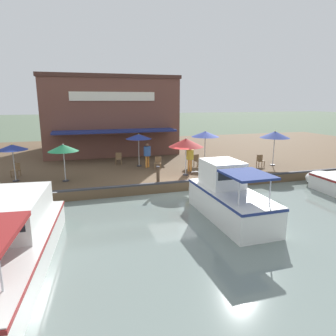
{
  "coord_description": "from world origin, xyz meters",
  "views": [
    {
      "loc": [
        15.82,
        -5.02,
        5.27
      ],
      "look_at": [
        -1.0,
        0.03,
        1.3
      ],
      "focal_mm": 32.0,
      "sensor_mm": 36.0,
      "label": 1
    }
  ],
  "objects_px": {
    "waterfront_restaurant": "(109,114)",
    "patio_umbrella_mid_patio_left": "(139,137)",
    "tree_downstream_bank": "(147,103)",
    "patio_umbrella_far_corner": "(205,134)",
    "patio_umbrella_near_quay_edge": "(63,148)",
    "patio_umbrella_by_entrance": "(275,135)",
    "cafe_chair_under_first_umbrella": "(197,160)",
    "motorboat_far_downstream": "(224,195)",
    "person_near_entrance": "(147,152)",
    "motorboat_distant_upstream": "(5,237)",
    "cafe_chair_back_row_seat": "(119,158)",
    "cafe_chair_beside_entrance": "(16,169)",
    "patio_umbrella_mid_patio_right": "(186,143)",
    "mooring_post": "(158,175)",
    "patio_umbrella_back_row": "(12,147)",
    "person_at_quay_edge": "(190,156)",
    "cafe_chair_mid_patio": "(260,160)",
    "cafe_chair_facing_river": "(158,162)"
  },
  "relations": [
    {
      "from": "cafe_chair_mid_patio",
      "to": "motorboat_far_downstream",
      "type": "xyz_separation_m",
      "value": [
        6.39,
        -6.15,
        -0.1
      ]
    },
    {
      "from": "patio_umbrella_by_entrance",
      "to": "cafe_chair_under_first_umbrella",
      "type": "bearing_deg",
      "value": -102.86
    },
    {
      "from": "waterfront_restaurant",
      "to": "cafe_chair_facing_river",
      "type": "bearing_deg",
      "value": 13.74
    },
    {
      "from": "cafe_chair_under_first_umbrella",
      "to": "patio_umbrella_back_row",
      "type": "bearing_deg",
      "value": -86.58
    },
    {
      "from": "person_near_entrance",
      "to": "motorboat_distant_upstream",
      "type": "xyz_separation_m",
      "value": [
        10.01,
        -7.14,
        -0.86
      ]
    },
    {
      "from": "person_near_entrance",
      "to": "motorboat_distant_upstream",
      "type": "bearing_deg",
      "value": -35.49
    },
    {
      "from": "patio_umbrella_by_entrance",
      "to": "tree_downstream_bank",
      "type": "distance_m",
      "value": 16.69
    },
    {
      "from": "patio_umbrella_mid_patio_left",
      "to": "patio_umbrella_near_quay_edge",
      "type": "distance_m",
      "value": 5.76
    },
    {
      "from": "patio_umbrella_near_quay_edge",
      "to": "cafe_chair_beside_entrance",
      "type": "height_order",
      "value": "patio_umbrella_near_quay_edge"
    },
    {
      "from": "patio_umbrella_mid_patio_left",
      "to": "patio_umbrella_near_quay_edge",
      "type": "relative_size",
      "value": 1.06
    },
    {
      "from": "patio_umbrella_by_entrance",
      "to": "cafe_chair_facing_river",
      "type": "bearing_deg",
      "value": -98.49
    },
    {
      "from": "patio_umbrella_back_row",
      "to": "mooring_post",
      "type": "relative_size",
      "value": 2.25
    },
    {
      "from": "patio_umbrella_mid_patio_left",
      "to": "motorboat_far_downstream",
      "type": "height_order",
      "value": "patio_umbrella_mid_patio_left"
    },
    {
      "from": "cafe_chair_beside_entrance",
      "to": "cafe_chair_under_first_umbrella",
      "type": "height_order",
      "value": "same"
    },
    {
      "from": "waterfront_restaurant",
      "to": "cafe_chair_facing_river",
      "type": "xyz_separation_m",
      "value": [
        9.46,
        2.31,
        -2.9
      ]
    },
    {
      "from": "patio_umbrella_back_row",
      "to": "person_at_quay_edge",
      "type": "relative_size",
      "value": 1.31
    },
    {
      "from": "cafe_chair_under_first_umbrella",
      "to": "cafe_chair_mid_patio",
      "type": "bearing_deg",
      "value": 72.67
    },
    {
      "from": "cafe_chair_under_first_umbrella",
      "to": "patio_umbrella_mid_patio_left",
      "type": "bearing_deg",
      "value": -107.82
    },
    {
      "from": "patio_umbrella_mid_patio_right",
      "to": "person_near_entrance",
      "type": "distance_m",
      "value": 3.57
    },
    {
      "from": "cafe_chair_mid_patio",
      "to": "person_at_quay_edge",
      "type": "distance_m",
      "value": 5.43
    },
    {
      "from": "cafe_chair_mid_patio",
      "to": "motorboat_distant_upstream",
      "type": "distance_m",
      "value": 16.99
    },
    {
      "from": "waterfront_restaurant",
      "to": "tree_downstream_bank",
      "type": "relative_size",
      "value": 1.82
    },
    {
      "from": "patio_umbrella_far_corner",
      "to": "patio_umbrella_near_quay_edge",
      "type": "height_order",
      "value": "patio_umbrella_far_corner"
    },
    {
      "from": "cafe_chair_beside_entrance",
      "to": "cafe_chair_under_first_umbrella",
      "type": "relative_size",
      "value": 1.0
    },
    {
      "from": "patio_umbrella_by_entrance",
      "to": "cafe_chair_back_row_seat",
      "type": "bearing_deg",
      "value": -108.74
    },
    {
      "from": "motorboat_far_downstream",
      "to": "cafe_chair_back_row_seat",
      "type": "bearing_deg",
      "value": -160.86
    },
    {
      "from": "patio_umbrella_far_corner",
      "to": "patio_umbrella_mid_patio_left",
      "type": "height_order",
      "value": "patio_umbrella_far_corner"
    },
    {
      "from": "patio_umbrella_back_row",
      "to": "mooring_post",
      "type": "distance_m",
      "value": 8.59
    },
    {
      "from": "cafe_chair_mid_patio",
      "to": "person_near_entrance",
      "type": "distance_m",
      "value": 8.15
    },
    {
      "from": "motorboat_far_downstream",
      "to": "motorboat_distant_upstream",
      "type": "bearing_deg",
      "value": -79.95
    },
    {
      "from": "waterfront_restaurant",
      "to": "patio_umbrella_mid_patio_left",
      "type": "relative_size",
      "value": 4.83
    },
    {
      "from": "cafe_chair_under_first_umbrella",
      "to": "motorboat_distant_upstream",
      "type": "distance_m",
      "value": 14.17
    },
    {
      "from": "patio_umbrella_by_entrance",
      "to": "motorboat_far_downstream",
      "type": "height_order",
      "value": "patio_umbrella_by_entrance"
    },
    {
      "from": "patio_umbrella_by_entrance",
      "to": "mooring_post",
      "type": "distance_m",
      "value": 9.78
    },
    {
      "from": "cafe_chair_under_first_umbrella",
      "to": "motorboat_far_downstream",
      "type": "xyz_separation_m",
      "value": [
        7.75,
        -1.82,
        -0.1
      ]
    },
    {
      "from": "patio_umbrella_by_entrance",
      "to": "person_at_quay_edge",
      "type": "xyz_separation_m",
      "value": [
        0.05,
        -6.54,
        -1.19
      ]
    },
    {
      "from": "cafe_chair_beside_entrance",
      "to": "person_at_quay_edge",
      "type": "relative_size",
      "value": 0.5
    },
    {
      "from": "motorboat_far_downstream",
      "to": "tree_downstream_bank",
      "type": "height_order",
      "value": "tree_downstream_bank"
    },
    {
      "from": "person_near_entrance",
      "to": "mooring_post",
      "type": "relative_size",
      "value": 1.75
    },
    {
      "from": "cafe_chair_under_first_umbrella",
      "to": "person_near_entrance",
      "type": "distance_m",
      "value": 3.66
    },
    {
      "from": "cafe_chair_facing_river",
      "to": "motorboat_far_downstream",
      "type": "relative_size",
      "value": 0.14
    },
    {
      "from": "cafe_chair_beside_entrance",
      "to": "tree_downstream_bank",
      "type": "bearing_deg",
      "value": 139.69
    },
    {
      "from": "patio_umbrella_mid_patio_left",
      "to": "motorboat_distant_upstream",
      "type": "distance_m",
      "value": 12.67
    },
    {
      "from": "patio_umbrella_near_quay_edge",
      "to": "motorboat_far_downstream",
      "type": "distance_m",
      "value": 9.61
    },
    {
      "from": "patio_umbrella_near_quay_edge",
      "to": "patio_umbrella_by_entrance",
      "type": "xyz_separation_m",
      "value": [
        -0.33,
        14.48,
        0.27
      ]
    },
    {
      "from": "patio_umbrella_mid_patio_right",
      "to": "person_at_quay_edge",
      "type": "distance_m",
      "value": 1.49
    },
    {
      "from": "patio_umbrella_by_entrance",
      "to": "cafe_chair_beside_entrance",
      "type": "bearing_deg",
      "value": -95.78
    },
    {
      "from": "patio_umbrella_far_corner",
      "to": "patio_umbrella_mid_patio_right",
      "type": "height_order",
      "value": "patio_umbrella_far_corner"
    },
    {
      "from": "patio_umbrella_near_quay_edge",
      "to": "person_near_entrance",
      "type": "bearing_deg",
      "value": 112.57
    },
    {
      "from": "patio_umbrella_near_quay_edge",
      "to": "cafe_chair_under_first_umbrella",
      "type": "distance_m",
      "value": 9.27
    }
  ]
}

